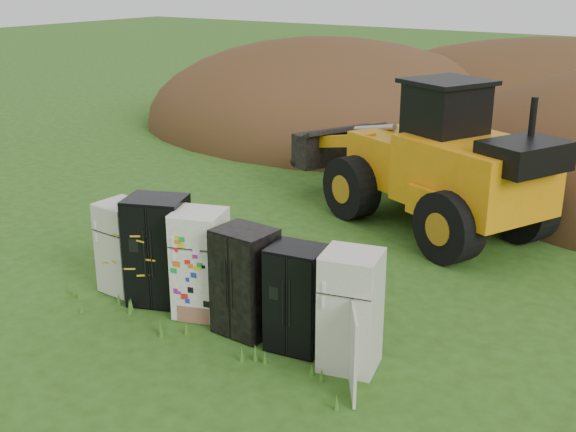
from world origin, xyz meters
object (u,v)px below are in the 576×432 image
fridge_black_right (297,298)px  fridge_open_door (351,311)px  fridge_black_side (158,250)px  fridge_dark_mid (245,281)px  fridge_leftmost (124,247)px  wheel_loader (416,150)px  fridge_sticker (200,264)px

fridge_black_right → fridge_open_door: size_ratio=0.92×
fridge_black_side → fridge_dark_mid: 1.96m
fridge_black_side → fridge_black_right: bearing=-22.4°
fridge_black_side → fridge_dark_mid: (1.96, -0.04, -0.08)m
fridge_leftmost → fridge_open_door: bearing=1.8°
fridge_open_door → wheel_loader: size_ratio=0.26×
fridge_leftmost → fridge_dark_mid: bearing=1.5°
fridge_dark_mid → fridge_open_door: (1.93, 0.01, 0.02)m
fridge_open_door → wheel_loader: 6.94m
fridge_black_side → fridge_black_right: (2.93, -0.01, -0.13)m
fridge_black_right → fridge_leftmost: bearing=170.8°
fridge_leftmost → fridge_black_right: 3.77m
fridge_sticker → wheel_loader: (0.88, 6.50, 0.78)m
fridge_dark_mid → fridge_black_right: bearing=4.3°
fridge_dark_mid → fridge_sticker: bearing=177.9°
fridge_black_right → fridge_black_side: bearing=170.5°
fridge_black_right → fridge_open_door: bearing=-10.7°
fridge_dark_mid → wheel_loader: wheel_loader is taller
wheel_loader → fridge_open_door: bearing=-49.1°
fridge_sticker → fridge_open_door: bearing=-20.6°
fridge_leftmost → fridge_sticker: fridge_sticker is taller
fridge_leftmost → fridge_sticker: bearing=3.7°
fridge_black_right → fridge_open_door: (0.96, -0.03, 0.07)m
fridge_dark_mid → wheel_loader: bearing=93.6°
fridge_black_side → wheel_loader: size_ratio=0.27×
fridge_black_side → wheel_loader: 6.83m
fridge_leftmost → wheel_loader: 7.13m
fridge_leftmost → fridge_black_right: (3.77, 0.00, -0.01)m
wheel_loader → fridge_sticker: bearing=-74.3°
fridge_black_side → fridge_sticker: fridge_black_side is taller
fridge_leftmost → fridge_dark_mid: 2.80m
wheel_loader → fridge_black_side: bearing=-82.1°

